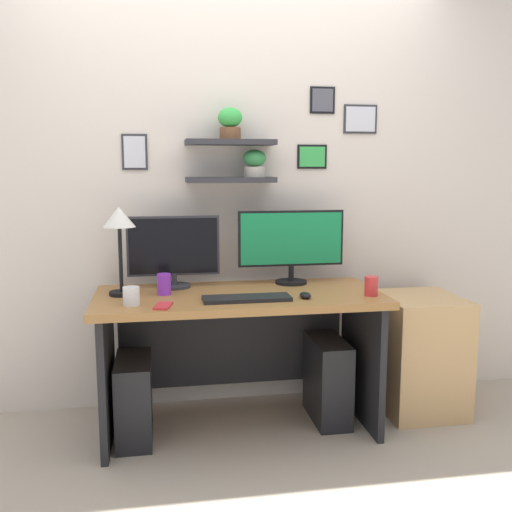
# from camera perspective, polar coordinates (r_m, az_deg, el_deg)

# --- Properties ---
(ground_plane) EXTENTS (8.00, 8.00, 0.00)m
(ground_plane) POSITION_cam_1_polar(r_m,az_deg,el_deg) (3.29, -1.64, -16.58)
(ground_plane) COLOR tan
(back_wall_assembly) EXTENTS (4.40, 0.24, 2.70)m
(back_wall_assembly) POSITION_cam_1_polar(r_m,az_deg,el_deg) (3.40, -2.75, 7.87)
(back_wall_assembly) COLOR beige
(back_wall_assembly) RESTS_ON ground
(desk) EXTENTS (1.50, 0.68, 0.75)m
(desk) POSITION_cam_1_polar(r_m,az_deg,el_deg) (3.15, -1.82, -7.33)
(desk) COLOR #9E6B38
(desk) RESTS_ON ground
(monitor_left) EXTENTS (0.50, 0.18, 0.39)m
(monitor_left) POSITION_cam_1_polar(r_m,az_deg,el_deg) (3.19, -8.16, 0.56)
(monitor_left) COLOR #2D2D33
(monitor_left) RESTS_ON desk
(monitor_right) EXTENTS (0.61, 0.18, 0.42)m
(monitor_right) POSITION_cam_1_polar(r_m,az_deg,el_deg) (3.27, 3.49, 1.32)
(monitor_right) COLOR black
(monitor_right) RESTS_ON desk
(keyboard) EXTENTS (0.44, 0.14, 0.02)m
(keyboard) POSITION_cam_1_polar(r_m,az_deg,el_deg) (2.88, -0.92, -4.21)
(keyboard) COLOR black
(keyboard) RESTS_ON desk
(computer_mouse) EXTENTS (0.06, 0.09, 0.03)m
(computer_mouse) POSITION_cam_1_polar(r_m,az_deg,el_deg) (2.94, 4.89, -3.89)
(computer_mouse) COLOR black
(computer_mouse) RESTS_ON desk
(desk_lamp) EXTENTS (0.17, 0.17, 0.46)m
(desk_lamp) POSITION_cam_1_polar(r_m,az_deg,el_deg) (3.02, -13.36, 2.85)
(desk_lamp) COLOR black
(desk_lamp) RESTS_ON desk
(cell_phone) EXTENTS (0.10, 0.15, 0.01)m
(cell_phone) POSITION_cam_1_polar(r_m,az_deg,el_deg) (2.78, -9.16, -4.89)
(cell_phone) COLOR red
(cell_phone) RESTS_ON desk
(coffee_mug) EXTENTS (0.08, 0.08, 0.09)m
(coffee_mug) POSITION_cam_1_polar(r_m,az_deg,el_deg) (2.84, -12.22, -3.89)
(coffee_mug) COLOR white
(coffee_mug) RESTS_ON desk
(pen_cup) EXTENTS (0.07, 0.07, 0.10)m
(pen_cup) POSITION_cam_1_polar(r_m,az_deg,el_deg) (3.04, 11.32, -2.93)
(pen_cup) COLOR red
(pen_cup) RESTS_ON desk
(water_cup) EXTENTS (0.07, 0.07, 0.11)m
(water_cup) POSITION_cam_1_polar(r_m,az_deg,el_deg) (3.04, -9.08, -2.77)
(water_cup) COLOR purple
(water_cup) RESTS_ON desk
(drawer_cabinet) EXTENTS (0.44, 0.50, 0.68)m
(drawer_cabinet) POSITION_cam_1_polar(r_m,az_deg,el_deg) (3.52, 15.81, -9.23)
(drawer_cabinet) COLOR tan
(drawer_cabinet) RESTS_ON ground
(computer_tower_left) EXTENTS (0.18, 0.40, 0.43)m
(computer_tower_left) POSITION_cam_1_polar(r_m,az_deg,el_deg) (3.15, -11.97, -13.66)
(computer_tower_left) COLOR black
(computer_tower_left) RESTS_ON ground
(computer_tower_right) EXTENTS (0.18, 0.40, 0.46)m
(computer_tower_right) POSITION_cam_1_polar(r_m,az_deg,el_deg) (3.32, 7.08, -12.03)
(computer_tower_right) COLOR black
(computer_tower_right) RESTS_ON ground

